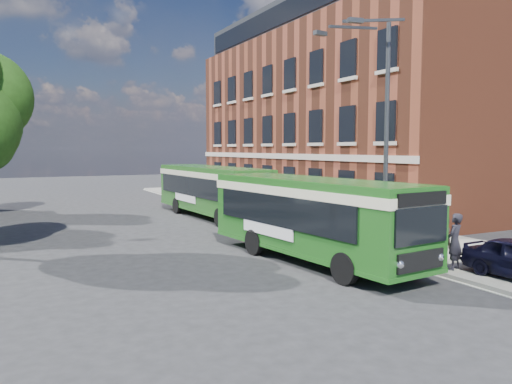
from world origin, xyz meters
TOP-DOWN VIEW (x-y plane):
  - ground at (0.00, 0.00)m, footprint 120.00×120.00m
  - pavement at (7.00, 8.00)m, footprint 6.00×48.00m
  - kerb_line at (3.95, 8.00)m, footprint 0.12×48.00m
  - brick_office at (14.00, 12.00)m, footprint 12.10×26.00m
  - street_lamp at (4.84, -2.00)m, footprint 2.96×2.38m
  - bus_stop_sign at (5.60, -4.20)m, footprint 0.35×0.08m
  - bus_front at (1.51, -2.33)m, footprint 3.54×10.03m
  - bus_rear at (2.59, 10.22)m, footprint 3.09×11.24m
  - pedestrian_a at (4.65, -6.00)m, footprint 0.78×0.64m
  - pedestrian_b at (6.99, -3.31)m, footprint 0.96×0.85m

SIDE VIEW (x-z plane):
  - ground at x=0.00m, z-range 0.00..0.00m
  - kerb_line at x=3.95m, z-range 0.00..0.01m
  - pavement at x=7.00m, z-range 0.00..0.15m
  - pedestrian_b at x=6.99m, z-range 0.15..1.78m
  - pedestrian_a at x=4.65m, z-range 0.15..2.01m
  - bus_stop_sign at x=5.60m, z-range 0.25..2.77m
  - bus_front at x=1.51m, z-range 0.32..3.34m
  - bus_rear at x=2.59m, z-range 0.32..3.34m
  - street_lamp at x=4.84m, z-range 0.29..9.29m
  - brick_office at x=14.00m, z-range -0.13..14.07m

